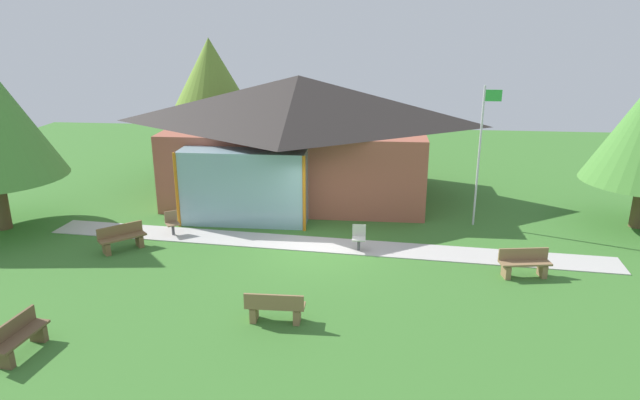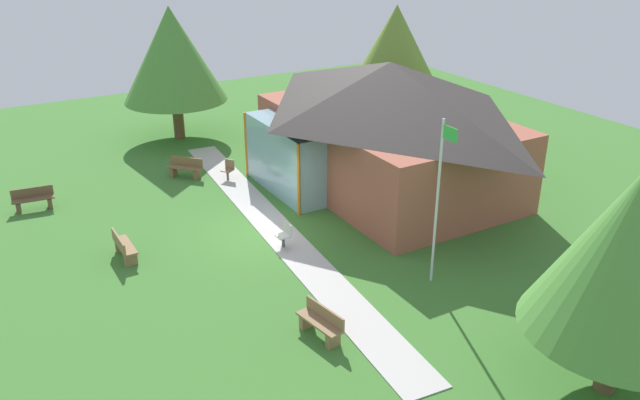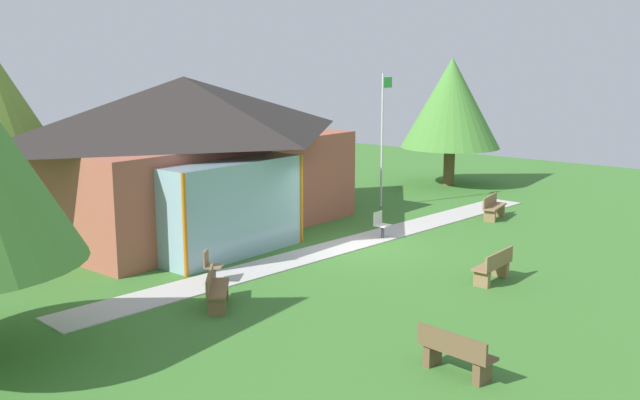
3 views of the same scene
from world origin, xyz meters
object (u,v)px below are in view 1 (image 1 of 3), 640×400
pavilion (297,135)px  patio_chair_lawn_spare (359,239)px  bench_mid_left (122,238)px  bench_front_center (275,308)px  bench_front_left (19,338)px  tree_behind_pavilion_left (211,85)px  patio_chair_west (172,224)px  flagpole (481,150)px  bench_mid_right (524,264)px

pavilion → patio_chair_lawn_spare: pavilion is taller
bench_mid_left → patio_chair_lawn_spare: patio_chair_lawn_spare is taller
bench_front_center → bench_front_left: size_ratio=0.98×
bench_mid_left → tree_behind_pavilion_left: bearing=-134.2°
pavilion → patio_chair_lawn_spare: (2.86, -5.96, -2.23)m
bench_front_left → patio_chair_west: patio_chair_west is taller
patio_chair_west → bench_front_center: bearing=95.6°
bench_mid_left → bench_front_left: bearing=49.3°
pavilion → tree_behind_pavilion_left: tree_behind_pavilion_left is taller
bench_front_center → tree_behind_pavilion_left: tree_behind_pavilion_left is taller
pavilion → bench_front_center: (0.93, -10.82, -2.24)m
bench_front_center → patio_chair_west: bearing=129.5°
flagpole → bench_front_left: bearing=-140.3°
bench_front_left → patio_chair_lawn_spare: patio_chair_lawn_spare is taller
bench_front_center → patio_chair_west: (-4.68, 5.59, 0.01)m
bench_mid_left → patio_chair_west: (1.18, 1.47, 0.01)m
bench_front_left → bench_mid_left: bearing=-170.9°
pavilion → flagpole: 7.70m
patio_chair_lawn_spare → patio_chair_west: bearing=-7.1°
bench_front_center → patio_chair_lawn_spare: bearing=67.9°
pavilion → bench_mid_left: (-4.93, -6.70, -2.24)m
bench_mid_left → bench_front_center: bearing=101.3°
flagpole → tree_behind_pavilion_left: 13.85m
pavilion → bench_mid_right: bearing=-43.6°
bench_mid_right → tree_behind_pavilion_left: size_ratio=0.24×
flagpole → bench_front_left: 15.39m
bench_front_center → bench_front_left: same height
bench_front_left → patio_chair_lawn_spare: 10.13m
bench_front_center → patio_chair_west: 7.29m
bench_front_center → patio_chair_lawn_spare: size_ratio=1.75×
bench_mid_left → bench_front_left: 6.10m
flagpole → bench_front_center: 10.18m
patio_chair_lawn_spare → tree_behind_pavilion_left: 13.10m
bench_front_left → patio_chair_lawn_spare: bearing=138.6°
bench_mid_left → tree_behind_pavilion_left: (0.13, 10.66, 3.85)m
pavilion → bench_front_left: bearing=-109.9°
flagpole → bench_mid_right: 5.05m
patio_chair_west → bench_mid_right: bearing=134.9°
patio_chair_west → tree_behind_pavilion_left: (-1.05, 9.19, 3.83)m
pavilion → bench_mid_left: bearing=-126.3°
patio_chair_west → bench_mid_left: bearing=16.8°
bench_mid_right → bench_front_center: bearing=16.8°
bench_front_center → patio_chair_lawn_spare: (1.93, 4.87, 0.01)m
bench_mid_left → tree_behind_pavilion_left: 11.33m
flagpole → patio_chair_west: bearing=-168.7°
bench_mid_right → bench_mid_left: bearing=-12.7°
patio_chair_lawn_spare → tree_behind_pavilion_left: tree_behind_pavilion_left is taller
bench_mid_right → bench_mid_left: 12.76m
flagpole → bench_front_left: (-11.68, -9.71, -2.45)m
bench_front_center → bench_front_left: (-5.56, -1.96, 0.00)m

